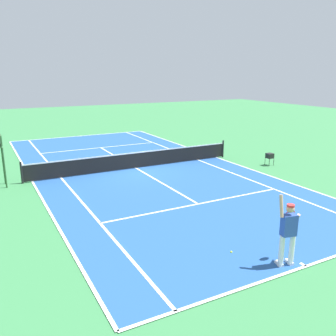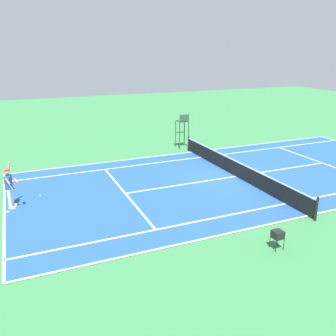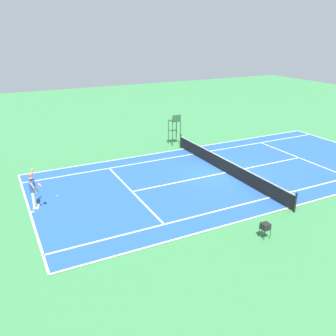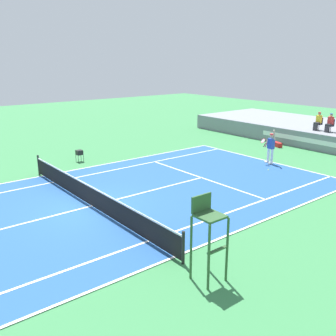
{
  "view_description": "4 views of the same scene",
  "coord_description": "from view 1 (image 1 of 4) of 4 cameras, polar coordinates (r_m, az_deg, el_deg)",
  "views": [
    {
      "loc": [
        7.52,
        17.93,
        5.19
      ],
      "look_at": [
        0.14,
        4.05,
        1.0
      ],
      "focal_mm": 38.43,
      "sensor_mm": 36.0,
      "label": 1
    },
    {
      "loc": [
        -16.04,
        10.98,
        6.77
      ],
      "look_at": [
        0.14,
        4.05,
        1.0
      ],
      "focal_mm": 38.7,
      "sensor_mm": 36.0,
      "label": 2
    },
    {
      "loc": [
        -17.41,
        12.91,
        8.58
      ],
      "look_at": [
        0.14,
        4.05,
        1.0
      ],
      "focal_mm": 38.41,
      "sensor_mm": 36.0,
      "label": 3
    },
    {
      "loc": [
        13.63,
        -6.73,
        5.96
      ],
      "look_at": [
        0.14,
        4.05,
        1.0
      ],
      "focal_mm": 40.3,
      "sensor_mm": 36.0,
      "label": 4
    }
  ],
  "objects": [
    {
      "name": "ground_plane",
      "position": [
        20.12,
        -5.08,
        -0.08
      ],
      "size": [
        80.0,
        80.0,
        0.0
      ],
      "primitive_type": "plane",
      "color": "#387F47"
    },
    {
      "name": "court",
      "position": [
        20.12,
        -5.08,
        -0.05
      ],
      "size": [
        11.08,
        23.88,
        0.03
      ],
      "color": "#235193",
      "rests_on": "ground"
    },
    {
      "name": "net",
      "position": [
        19.99,
        -5.12,
        1.36
      ],
      "size": [
        11.98,
        0.1,
        1.07
      ],
      "color": "black",
      "rests_on": "ground"
    },
    {
      "name": "tennis_player",
      "position": [
        10.41,
        18.5,
        -9.68
      ],
      "size": [
        0.83,
        0.61,
        2.08
      ],
      "color": "white",
      "rests_on": "ground"
    },
    {
      "name": "tennis_ball",
      "position": [
        11.11,
        10.0,
        -12.98
      ],
      "size": [
        0.07,
        0.07,
        0.07
      ],
      "primitive_type": "sphere",
      "color": "#D1E533",
      "rests_on": "ground"
    },
    {
      "name": "ball_hopper",
      "position": [
        21.44,
        15.84,
        1.91
      ],
      "size": [
        0.36,
        0.36,
        0.7
      ],
      "color": "black",
      "rests_on": "ground"
    }
  ]
}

